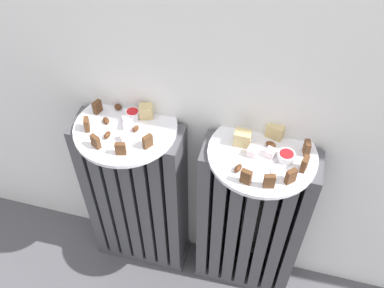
{
  "coord_description": "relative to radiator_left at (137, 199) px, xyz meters",
  "views": [
    {
      "loc": [
        0.21,
        -0.51,
        1.54
      ],
      "look_at": [
        0.0,
        0.28,
        0.66
      ],
      "focal_mm": 40.4,
      "sensor_mm": 36.0,
      "label": 1
    }
  ],
  "objects": [
    {
      "name": "plate_right",
      "position": [
        0.39,
        0.0,
        0.34
      ],
      "size": [
        0.3,
        0.3,
        0.01
      ],
      "primitive_type": "cylinder",
      "color": "white",
      "rests_on": "radiator_right"
    },
    {
      "name": "dark_cake_slice_left_2",
      "position": [
        -0.05,
        -0.09,
        0.37
      ],
      "size": [
        0.03,
        0.02,
        0.04
      ],
      "primitive_type": "cube",
      "rotation": [
        0.0,
        0.0,
        -0.47
      ],
      "color": "#56351E",
      "rests_on": "plate_left"
    },
    {
      "name": "dark_cake_slice_left_0",
      "position": [
        -0.1,
        0.04,
        0.37
      ],
      "size": [
        0.02,
        0.03,
        0.04
      ],
      "primitive_type": "cube",
      "rotation": [
        0.0,
        0.0,
        -1.92
      ],
      "color": "#56351E",
      "rests_on": "plate_left"
    },
    {
      "name": "dark_cake_slice_right_4",
      "position": [
        0.5,
        0.03,
        0.37
      ],
      "size": [
        0.02,
        0.03,
        0.04
      ],
      "primitive_type": "cube",
      "rotation": [
        0.0,
        0.0,
        1.8
      ],
      "color": "#56351E",
      "rests_on": "plate_right"
    },
    {
      "name": "turkish_delight_left_2",
      "position": [
        0.02,
        -0.05,
        0.36
      ],
      "size": [
        0.03,
        0.03,
        0.02
      ],
      "primitive_type": "cube",
      "rotation": [
        0.0,
        0.0,
        0.73
      ],
      "color": "white",
      "rests_on": "plate_left"
    },
    {
      "name": "medjool_date_left_2",
      "position": [
        -0.05,
        0.06,
        0.36
      ],
      "size": [
        0.03,
        0.02,
        0.02
      ],
      "primitive_type": "ellipsoid",
      "rotation": [
        0.0,
        0.0,
        2.9
      ],
      "color": "#4C2814",
      "rests_on": "plate_left"
    },
    {
      "name": "plate_left",
      "position": [
        -0.0,
        0.0,
        0.34
      ],
      "size": [
        0.3,
        0.3,
        0.01
      ],
      "primitive_type": "cylinder",
      "color": "white",
      "rests_on": "radiator_left"
    },
    {
      "name": "turkish_delight_left_1",
      "position": [
        0.01,
        -0.0,
        0.36
      ],
      "size": [
        0.03,
        0.03,
        0.02
      ],
      "primitive_type": "cube",
      "rotation": [
        0.0,
        0.0,
        0.31
      ],
      "color": "white",
      "rests_on": "plate_left"
    },
    {
      "name": "marble_cake_slice_right_0",
      "position": [
        0.41,
        0.07,
        0.37
      ],
      "size": [
        0.05,
        0.04,
        0.04
      ],
      "primitive_type": "cube",
      "rotation": [
        0.0,
        0.0,
        -0.26
      ],
      "color": "tan",
      "rests_on": "plate_right"
    },
    {
      "name": "radiator_left",
      "position": [
        0.0,
        0.0,
        0.0
      ],
      "size": [
        0.34,
        0.12,
        0.67
      ],
      "color": "#47474C",
      "rests_on": "ground_plane"
    },
    {
      "name": "dark_cake_slice_right_1",
      "position": [
        0.42,
        -0.11,
        0.37
      ],
      "size": [
        0.03,
        0.02,
        0.04
      ],
      "primitive_type": "cube",
      "rotation": [
        0.0,
        0.0,
        0.27
      ],
      "color": "#56351E",
      "rests_on": "plate_right"
    },
    {
      "name": "dark_cake_slice_right_2",
      "position": [
        0.47,
        -0.08,
        0.37
      ],
      "size": [
        0.03,
        0.03,
        0.04
      ],
      "primitive_type": "cube",
      "rotation": [
        0.0,
        0.0,
        0.78
      ],
      "color": "#56351E",
      "rests_on": "plate_right"
    },
    {
      "name": "dark_cake_slice_right_0",
      "position": [
        0.36,
        -0.11,
        0.37
      ],
      "size": [
        0.03,
        0.02,
        0.04
      ],
      "primitive_type": "cube",
      "rotation": [
        0.0,
        0.0,
        -0.24
      ],
      "color": "#56351E",
      "rests_on": "plate_right"
    },
    {
      "name": "dark_cake_slice_left_1",
      "position": [
        -0.1,
        -0.04,
        0.37
      ],
      "size": [
        0.02,
        0.03,
        0.04
      ],
      "primitive_type": "cube",
      "rotation": [
        0.0,
        0.0,
        -1.19
      ],
      "color": "#56351E",
      "rests_on": "plate_left"
    },
    {
      "name": "jam_bowl_left",
      "position": [
        0.01,
        0.04,
        0.36
      ],
      "size": [
        0.04,
        0.04,
        0.02
      ],
      "color": "white",
      "rests_on": "plate_left"
    },
    {
      "name": "marble_cake_slice_right_1",
      "position": [
        0.33,
        0.02,
        0.37
      ],
      "size": [
        0.04,
        0.03,
        0.04
      ],
      "primitive_type": "cube",
      "rotation": [
        0.0,
        0.0,
        -0.02
      ],
      "color": "tan",
      "rests_on": "plate_right"
    },
    {
      "name": "dark_cake_slice_right_3",
      "position": [
        0.5,
        -0.03,
        0.37
      ],
      "size": [
        0.02,
        0.03,
        0.04
      ],
      "primitive_type": "cube",
      "rotation": [
        0.0,
        0.0,
        1.29
      ],
      "color": "#56351E",
      "rests_on": "plate_right"
    },
    {
      "name": "radiator_right",
      "position": [
        0.39,
        0.0,
        0.0
      ],
      "size": [
        0.34,
        0.12,
        0.67
      ],
      "color": "#47474C",
      "rests_on": "ground_plane"
    },
    {
      "name": "jam_bowl_right",
      "position": [
        0.45,
        -0.01,
        0.36
      ],
      "size": [
        0.05,
        0.05,
        0.02
      ],
      "color": "white",
      "rests_on": "plate_right"
    },
    {
      "name": "dark_cake_slice_left_3",
      "position": [
        0.03,
        -0.1,
        0.37
      ],
      "size": [
        0.03,
        0.02,
        0.04
      ],
      "primitive_type": "cube",
      "rotation": [
        0.0,
        0.0,
        0.26
      ],
      "color": "#56351E",
      "rests_on": "plate_left"
    },
    {
      "name": "medjool_date_left_3",
      "position": [
        -0.03,
        -0.05,
        0.36
      ],
      "size": [
        0.02,
        0.03,
        0.02
      ],
      "primitive_type": "ellipsoid",
      "rotation": [
        0.0,
        0.0,
        1.45
      ],
      "color": "#4C2814",
      "rests_on": "plate_left"
    },
    {
      "name": "medjool_date_left_1",
      "position": [
        -0.06,
        0.0,
        0.36
      ],
      "size": [
        0.03,
        0.03,
        0.01
      ],
      "primitive_type": "ellipsoid",
      "rotation": [
        0.0,
        0.0,
        2.38
      ],
      "color": "#4C2814",
      "rests_on": "plate_left"
    },
    {
      "name": "medjool_date_left_0",
      "position": [
        0.04,
        -0.01,
        0.36
      ],
      "size": [
        0.02,
        0.03,
        0.02
      ],
      "primitive_type": "ellipsoid",
      "rotation": [
        0.0,
        0.0,
        1.2
      ],
      "color": "#4C2814",
      "rests_on": "plate_left"
    },
    {
      "name": "medjool_date_right_1",
      "position": [
        0.41,
        0.03,
        0.36
      ],
      "size": [
        0.03,
        0.03,
        0.02
      ],
      "primitive_type": "ellipsoid",
      "rotation": [
        0.0,
        0.0,
        2.89
      ],
      "color": "#4C2814",
      "rests_on": "plate_right"
    },
    {
      "name": "medjool_date_right_0",
      "position": [
        0.34,
        -0.08,
        0.36
      ],
      "size": [
        0.02,
        0.03,
        0.02
      ],
      "primitive_type": "ellipsoid",
      "rotation": [
        0.0,
        0.0,
        1.23
      ],
      "color": "#4C2814",
      "rests_on": "plate_right"
    },
    {
      "name": "fork",
      "position": [
        0.42,
        -0.05,
        0.35
      ],
      "size": [
        0.02,
        0.1,
        0.0
      ],
      "color": "#B7B7BC",
      "rests_on": "plate_right"
    },
    {
      "name": "dark_cake_slice_left_4",
      "position": [
        0.09,
        -0.06,
        0.37
      ],
      "size": [
        0.03,
        0.03,
        0.04
      ],
      "primitive_type": "cube",
      "rotation": [
        0.0,
        0.0,
        0.99
      ],
      "color": "#56351E",
      "rests_on": "plate_left"
    },
    {
      "name": "turkish_delight_right_0",
      "position": [
        0.41,
        -0.01,
        0.36
      ],
      "size": [
        0.03,
        0.03,
        0.02
      ],
      "primitive_type": "cube",
      "rotation": [
        0.0,
        0.0,
        1.24
      ],
      "color": "white",
      "rests_on": "plate_right"
    },
    {
      "name": "turkish_delight_right_1",
      "position": [
        0.36,
        -0.02,
        0.36
      ],
      "size": [
        0.03,
        0.03,
        0.02
      ],
      "primitive_type": "cube",
      "rotation": [
        0.0,
        0.0,
        1.36
      ],
      "color": "white",
      "rests_on": "plate_right"
    },
    {
      "name": "turkish_delight_left_0",
      "position": [
        -0.0,
        0.02,
        0.36
      ],
      "size": [
        0.03,
        0.03,
        0.02
      ],
      "primitive_type": "cube",
      "rotation": [
        0.0,
        0.0,
        0.56
      ],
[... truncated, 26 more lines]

